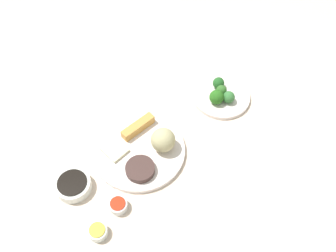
{
  "coord_description": "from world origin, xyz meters",
  "views": [
    {
      "loc": [
        0.56,
        0.23,
        0.96
      ],
      "look_at": [
        -0.06,
        0.03,
        0.06
      ],
      "focal_mm": 37.47,
      "sensor_mm": 36.0,
      "label": 1
    }
  ],
  "objects_px": {
    "main_plate": "(139,150)",
    "sauce_ramekin_hot_mustard": "(98,232)",
    "soy_sauce_bowl": "(73,185)",
    "sauce_ramekin_sweet_and_sour": "(118,206)",
    "broccoli_plate": "(221,96)"
  },
  "relations": [
    {
      "from": "main_plate",
      "to": "broccoli_plate",
      "type": "xyz_separation_m",
      "value": [
        -0.3,
        0.2,
        -0.0
      ]
    },
    {
      "from": "soy_sauce_bowl",
      "to": "sauce_ramekin_sweet_and_sour",
      "type": "bearing_deg",
      "value": 83.01
    },
    {
      "from": "soy_sauce_bowl",
      "to": "sauce_ramekin_hot_mustard",
      "type": "relative_size",
      "value": 2.0
    },
    {
      "from": "sauce_ramekin_sweet_and_sour",
      "to": "sauce_ramekin_hot_mustard",
      "type": "height_order",
      "value": "same"
    },
    {
      "from": "main_plate",
      "to": "sauce_ramekin_sweet_and_sour",
      "type": "distance_m",
      "value": 0.19
    },
    {
      "from": "sauce_ramekin_hot_mustard",
      "to": "soy_sauce_bowl",
      "type": "bearing_deg",
      "value": -129.96
    },
    {
      "from": "broccoli_plate",
      "to": "sauce_ramekin_sweet_and_sour",
      "type": "bearing_deg",
      "value": -21.05
    },
    {
      "from": "broccoli_plate",
      "to": "sauce_ramekin_hot_mustard",
      "type": "relative_size",
      "value": 3.85
    },
    {
      "from": "main_plate",
      "to": "sauce_ramekin_hot_mustard",
      "type": "distance_m",
      "value": 0.28
    },
    {
      "from": "main_plate",
      "to": "sauce_ramekin_hot_mustard",
      "type": "bearing_deg",
      "value": -3.11
    },
    {
      "from": "main_plate",
      "to": "soy_sauce_bowl",
      "type": "relative_size",
      "value": 2.77
    },
    {
      "from": "broccoli_plate",
      "to": "sauce_ramekin_hot_mustard",
      "type": "bearing_deg",
      "value": -20.26
    },
    {
      "from": "broccoli_plate",
      "to": "sauce_ramekin_sweet_and_sour",
      "type": "distance_m",
      "value": 0.53
    },
    {
      "from": "broccoli_plate",
      "to": "sauce_ramekin_sweet_and_sour",
      "type": "xyz_separation_m",
      "value": [
        0.49,
        -0.19,
        0.01
      ]
    },
    {
      "from": "soy_sauce_bowl",
      "to": "sauce_ramekin_hot_mustard",
      "type": "height_order",
      "value": "soy_sauce_bowl"
    }
  ]
}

